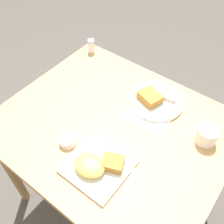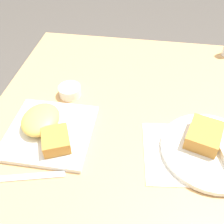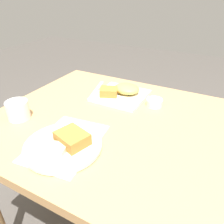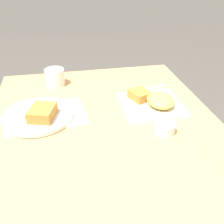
{
  "view_description": "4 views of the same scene",
  "coord_description": "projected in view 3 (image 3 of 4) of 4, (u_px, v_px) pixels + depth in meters",
  "views": [
    {
      "loc": [
        0.43,
        -0.58,
        1.66
      ],
      "look_at": [
        -0.02,
        0.02,
        0.8
      ],
      "focal_mm": 42.0,
      "sensor_mm": 36.0,
      "label": 1
    },
    {
      "loc": [
        0.54,
        0.04,
        1.29
      ],
      "look_at": [
        -0.0,
        -0.04,
        0.77
      ],
      "focal_mm": 42.0,
      "sensor_mm": 36.0,
      "label": 2
    },
    {
      "loc": [
        -0.33,
        0.66,
        1.21
      ],
      "look_at": [
        0.02,
        -0.01,
        0.77
      ],
      "focal_mm": 35.0,
      "sensor_mm": 36.0,
      "label": 3
    },
    {
      "loc": [
        -0.78,
        0.12,
        1.26
      ],
      "look_at": [
        -0.02,
        -0.02,
        0.79
      ],
      "focal_mm": 42.0,
      "sensor_mm": 36.0,
      "label": 4
    }
  ],
  "objects": [
    {
      "name": "dining_table",
      "position": [
        116.0,
        138.0,
        0.92
      ],
      "size": [
        1.0,
        0.84,
        0.74
      ],
      "color": "tan",
      "rests_on": "ground_plane"
    },
    {
      "name": "plate_oval_far",
      "position": [
        64.0,
        144.0,
        0.72
      ],
      "size": [
        0.26,
        0.26,
        0.05
      ],
      "color": "white",
      "rests_on": "menu_card"
    },
    {
      "name": "coffee_mug",
      "position": [
        18.0,
        110.0,
        0.88
      ],
      "size": [
        0.09,
        0.09,
        0.08
      ],
      "color": "white",
      "rests_on": "dining_table"
    },
    {
      "name": "sauce_ramekin",
      "position": [
        154.0,
        102.0,
        0.98
      ],
      "size": [
        0.07,
        0.07,
        0.03
      ],
      "color": "white",
      "rests_on": "dining_table"
    },
    {
      "name": "plate_square_near",
      "position": [
        121.0,
        92.0,
        1.06
      ],
      "size": [
        0.23,
        0.23,
        0.06
      ],
      "color": "white",
      "rests_on": "dining_table"
    },
    {
      "name": "menu_card",
      "position": [
        66.0,
        142.0,
        0.76
      ],
      "size": [
        0.24,
        0.31,
        0.0
      ],
      "rotation": [
        0.0,
        0.0,
        0.11
      ],
      "color": "silver",
      "rests_on": "dining_table"
    },
    {
      "name": "butter_knife",
      "position": [
        97.0,
        89.0,
        1.14
      ],
      "size": [
        0.07,
        0.2,
        0.0
      ],
      "rotation": [
        0.0,
        0.0,
        1.82
      ],
      "color": "silver",
      "rests_on": "dining_table"
    }
  ]
}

